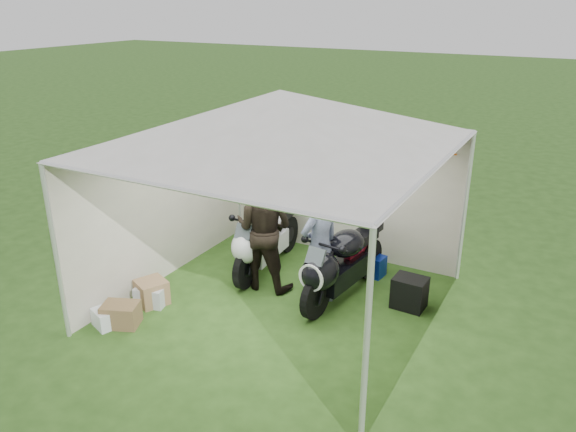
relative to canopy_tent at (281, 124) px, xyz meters
name	(u,v)px	position (x,y,z in m)	size (l,w,h in m)	color
ground	(281,304)	(0.00, -0.03, -2.58)	(80.00, 80.00, 0.00)	#254615
canopy_tent	(281,124)	(0.00, 0.00, 0.00)	(5.66, 5.66, 3.00)	silver
motorcycle_white	(264,238)	(-0.75, 0.77, -2.01)	(0.55, 2.07, 1.02)	black
motorcycle_black	(340,263)	(0.66, 0.50, -2.00)	(0.63, 2.09, 1.03)	black
paddock_stand	(370,265)	(0.77, 1.44, -2.41)	(0.44, 0.27, 0.33)	#0E2DBC
person_dark_jacket	(264,229)	(-0.48, 0.34, -1.65)	(0.90, 0.70, 1.84)	black
person_blue_jacket	(320,246)	(0.45, 0.25, -1.70)	(0.64, 0.42, 1.76)	slate
equipment_box	(409,293)	(1.61, 0.76, -2.35)	(0.45, 0.36, 0.45)	black
crate_0	(152,295)	(-1.61, -0.90, -2.44)	(0.41, 0.32, 0.28)	#B5B9BF
crate_1	(152,292)	(-1.62, -0.88, -2.40)	(0.39, 0.39, 0.35)	olive
crate_2	(106,318)	(-1.75, -1.63, -2.45)	(0.33, 0.28, 0.24)	silver
crate_3	(121,315)	(-1.59, -1.51, -2.42)	(0.46, 0.33, 0.31)	brown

